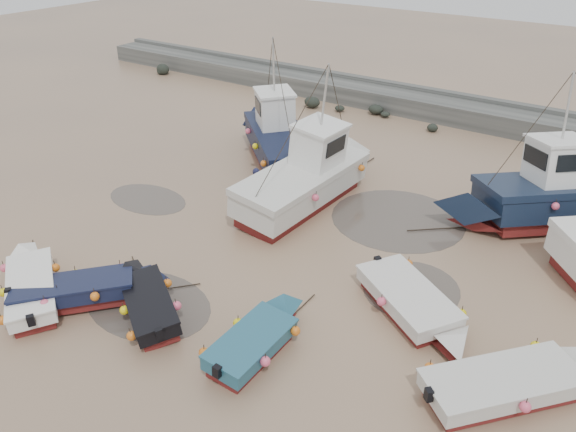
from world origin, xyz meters
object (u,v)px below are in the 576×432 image
at_px(person, 257,204).
at_px(cabin_boat_0, 277,137).
at_px(cabin_boat_1, 308,174).
at_px(dinghy_1, 85,288).
at_px(dinghy_5, 414,303).
at_px(dinghy_4, 149,297).
at_px(cabin_boat_2, 565,195).
at_px(dinghy_2, 257,336).
at_px(dinghy_3, 515,381).
at_px(dinghy_0, 32,282).

bearing_deg(person, cabin_boat_0, -79.93).
bearing_deg(cabin_boat_1, dinghy_1, -99.26).
bearing_deg(person, dinghy_5, 144.47).
height_order(dinghy_4, cabin_boat_2, cabin_boat_2).
height_order(cabin_boat_0, person, cabin_boat_0).
bearing_deg(cabin_boat_0, person, -112.82).
height_order(dinghy_2, dinghy_3, same).
bearing_deg(cabin_boat_0, dinghy_2, -104.46).
bearing_deg(dinghy_4, dinghy_0, 144.98).
distance_m(dinghy_1, dinghy_3, 13.49).
distance_m(cabin_boat_0, cabin_boat_2, 13.59).
bearing_deg(dinghy_5, cabin_boat_2, -162.01).
bearing_deg(cabin_boat_0, cabin_boat_2, -41.90).
relative_size(cabin_boat_1, person, 5.84).
relative_size(dinghy_0, cabin_boat_2, 0.60).
bearing_deg(dinghy_1, dinghy_3, 57.50).
relative_size(dinghy_4, dinghy_5, 0.91).
distance_m(dinghy_2, person, 9.48).
xyz_separation_m(dinghy_0, cabin_boat_1, (3.92, 11.18, 0.79)).
height_order(dinghy_1, cabin_boat_2, cabin_boat_2).
height_order(dinghy_0, dinghy_3, same).
bearing_deg(dinghy_2, cabin_boat_1, 113.26).
bearing_deg(dinghy_5, dinghy_2, -4.36).
relative_size(dinghy_5, cabin_boat_1, 0.54).
bearing_deg(dinghy_4, dinghy_1, 143.82).
bearing_deg(dinghy_5, dinghy_1, -26.36).
bearing_deg(cabin_boat_0, dinghy_3, -80.63).
bearing_deg(dinghy_1, dinghy_0, -114.92).
height_order(dinghy_0, person, dinghy_0).
xyz_separation_m(cabin_boat_0, person, (2.07, -4.48, -1.34)).
height_order(dinghy_1, person, dinghy_1).
distance_m(dinghy_0, dinghy_2, 8.23).
bearing_deg(dinghy_3, dinghy_5, -163.58).
distance_m(dinghy_0, dinghy_4, 4.23).
xyz_separation_m(cabin_boat_2, person, (-11.46, -5.83, -1.30)).
relative_size(dinghy_2, cabin_boat_1, 0.51).
relative_size(cabin_boat_1, cabin_boat_2, 1.10).
xyz_separation_m(dinghy_3, dinghy_5, (-3.58, 1.61, 0.01)).
relative_size(dinghy_3, person, 3.16).
bearing_deg(dinghy_3, person, -161.24).
height_order(dinghy_0, dinghy_4, same).
distance_m(dinghy_3, dinghy_4, 11.21).
height_order(dinghy_3, dinghy_5, same).
bearing_deg(dinghy_3, cabin_boat_2, 136.13).
xyz_separation_m(dinghy_1, person, (0.41, 8.87, -0.54)).
bearing_deg(dinghy_2, dinghy_3, 19.58).
xyz_separation_m(dinghy_0, dinghy_4, (3.90, 1.64, 0.01)).
relative_size(dinghy_1, cabin_boat_2, 0.55).
xyz_separation_m(dinghy_4, dinghy_5, (7.22, 4.62, -0.01)).
bearing_deg(dinghy_4, cabin_boat_0, 48.93).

